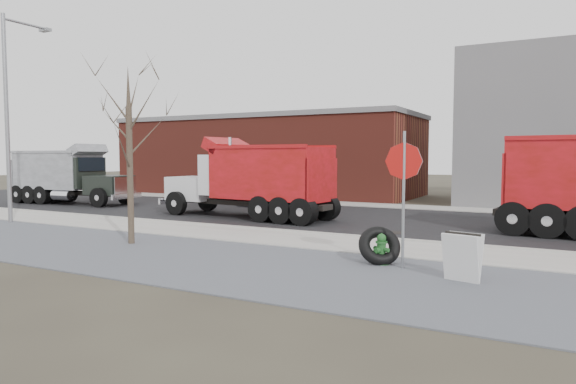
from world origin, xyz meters
The scene contains 15 objects.
ground centered at (0.00, 0.00, 0.00)m, with size 120.00×120.00×0.00m, color #383328.
gravel_verge centered at (0.00, -3.50, 0.01)m, with size 60.00×5.00×0.03m, color gray.
sidewalk centered at (0.00, 0.25, 0.03)m, with size 60.00×2.50×0.06m, color #9E9B93.
curb centered at (0.00, 1.55, 0.06)m, with size 60.00×0.15×0.11m, color #9E9B93.
road centered at (0.00, 6.30, 0.01)m, with size 60.00×9.40×0.02m, color black.
far_sidewalk centered at (0.00, 12.00, 0.03)m, with size 60.00×2.00×0.06m, color #9E9B93.
building_brick centered at (-10.00, 17.00, 2.65)m, with size 20.20×8.20×5.30m.
bare_tree centered at (-3.20, -2.60, 3.30)m, with size 3.20×3.20×5.20m.
street_light centered at (-11.00, -1.02, 4.52)m, with size 0.50×2.00×8.00m.
fire_hydrant centered at (4.17, -1.92, 0.35)m, with size 0.43×0.42×0.76m.
truck_tire centered at (4.10, -1.85, 0.45)m, with size 1.29×1.23×0.99m.
stop_sign centered at (4.75, -2.13, 2.12)m, with size 0.74×0.48×3.15m.
sandwich_board centered at (6.16, -2.79, 0.54)m, with size 0.81×0.60×1.01m.
dump_truck_red_b centered at (-3.46, 4.47, 1.70)m, with size 7.94×2.87×3.33m.
dump_truck_grey centered at (-15.67, 5.26, 1.62)m, with size 7.09×2.64×3.17m.
Camera 1 is at (7.91, -13.57, 2.59)m, focal length 32.00 mm.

